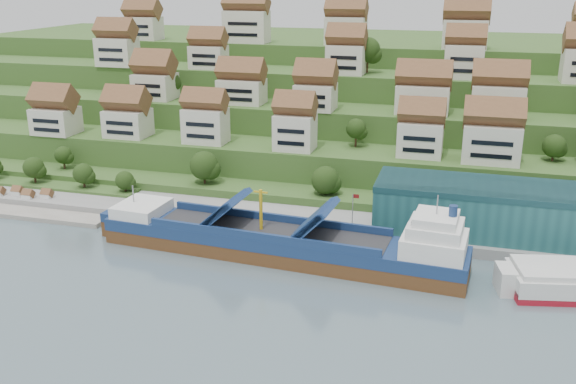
% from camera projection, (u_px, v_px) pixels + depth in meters
% --- Properties ---
extents(ground, '(300.00, 300.00, 0.00)m').
position_uv_depth(ground, '(252.00, 251.00, 125.50)').
color(ground, slate).
rests_on(ground, ground).
extents(quay, '(180.00, 14.00, 2.20)m').
position_uv_depth(quay, '(365.00, 229.00, 133.70)').
color(quay, gray).
rests_on(quay, ground).
extents(pebble_beach, '(45.00, 20.00, 1.00)m').
position_uv_depth(pebble_beach, '(35.00, 202.00, 151.15)').
color(pebble_beach, gray).
rests_on(pebble_beach, ground).
extents(hillside, '(260.00, 128.00, 31.00)m').
position_uv_depth(hillside, '(350.00, 102.00, 216.50)').
color(hillside, '#2D4C1E').
rests_on(hillside, ground).
extents(hillside_village, '(151.20, 63.04, 29.79)m').
position_uv_depth(hillside_village, '(345.00, 81.00, 171.36)').
color(hillside_village, beige).
rests_on(hillside_village, ground).
extents(hillside_trees, '(143.99, 61.92, 31.65)m').
position_uv_depth(hillside_trees, '(297.00, 118.00, 161.88)').
color(hillside_trees, '#264115').
rests_on(hillside_trees, ground).
extents(warehouse, '(60.00, 15.00, 10.00)m').
position_uv_depth(warehouse, '(531.00, 213.00, 125.37)').
color(warehouse, '#225B5E').
rests_on(warehouse, quay).
extents(flagpole, '(1.28, 0.16, 8.00)m').
position_uv_depth(flagpole, '(353.00, 210.00, 127.77)').
color(flagpole, gray).
rests_on(flagpole, quay).
extents(beach_huts, '(14.40, 3.70, 2.20)m').
position_uv_depth(beach_huts, '(23.00, 197.00, 150.01)').
color(beach_huts, white).
rests_on(beach_huts, pebble_beach).
extents(cargo_ship, '(71.12, 15.83, 15.55)m').
position_uv_depth(cargo_ship, '(289.00, 243.00, 121.53)').
color(cargo_ship, '#56341A').
rests_on(cargo_ship, ground).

